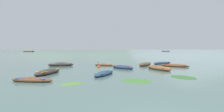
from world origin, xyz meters
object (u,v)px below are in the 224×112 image
object	(u,v)px
rowboat_6	(104,73)
ferry_1	(166,51)
rowboat_1	(48,72)
rowboat_9	(104,65)
rowboat_7	(123,67)
ferry_0	(29,51)
rowboat_3	(32,80)
rowboat_2	(61,65)
mooring_buoy	(99,67)
rowboat_8	(145,64)
rowboat_5	(174,66)
rowboat_4	(162,63)
rowboat_0	(159,68)

from	to	relation	value
rowboat_6	ferry_1	xyz separation A→B (m)	(76.67, 165.28, 0.28)
rowboat_6	ferry_1	size ratio (longest dim) A/B	0.49
rowboat_1	rowboat_9	world-z (taller)	rowboat_1
rowboat_7	ferry_0	size ratio (longest dim) A/B	0.31
rowboat_6	rowboat_3	bearing A→B (deg)	-153.41
rowboat_1	rowboat_2	size ratio (longest dim) A/B	1.15
rowboat_6	rowboat_1	bearing A→B (deg)	167.37
rowboat_1	rowboat_3	xyz separation A→B (m)	(-0.03, -4.45, -0.05)
mooring_buoy	rowboat_8	bearing A→B (deg)	15.35
rowboat_5	rowboat_6	size ratio (longest dim) A/B	1.00
ferry_1	rowboat_5	bearing A→B (deg)	-112.52
rowboat_1	rowboat_4	world-z (taller)	rowboat_1
rowboat_4	rowboat_1	bearing A→B (deg)	-147.80
rowboat_0	ferry_1	size ratio (longest dim) A/B	0.54
rowboat_2	rowboat_9	world-z (taller)	rowboat_2
rowboat_2	rowboat_7	xyz separation A→B (m)	(9.33, -4.49, -0.04)
rowboat_6	rowboat_7	bearing A→B (deg)	63.13
rowboat_4	rowboat_0	bearing A→B (deg)	-114.71
rowboat_9	mooring_buoy	bearing A→B (deg)	-108.90
ferry_0	rowboat_7	bearing A→B (deg)	-64.95
rowboat_3	rowboat_5	xyz separation A→B (m)	(17.32, 10.38, 0.02)
ferry_1	rowboat_9	bearing A→B (deg)	-116.14
rowboat_8	rowboat_2	bearing A→B (deg)	177.06
rowboat_2	rowboat_9	bearing A→B (deg)	-1.66
rowboat_5	mooring_buoy	world-z (taller)	mooring_buoy
rowboat_2	rowboat_3	xyz separation A→B (m)	(0.37, -13.12, -0.08)
rowboat_7	ferry_0	world-z (taller)	ferry_0
rowboat_4	mooring_buoy	xyz separation A→B (m)	(-11.74, -5.06, -0.06)
rowboat_7	ferry_1	size ratio (longest dim) A/B	0.40
rowboat_3	rowboat_6	size ratio (longest dim) A/B	0.90
rowboat_3	rowboat_9	world-z (taller)	rowboat_3
rowboat_9	ferry_1	world-z (taller)	ferry_1
ferry_0	rowboat_8	bearing A→B (deg)	-63.11
ferry_1	mooring_buoy	xyz separation A→B (m)	(-77.17, -158.04, -0.35)
rowboat_3	rowboat_8	size ratio (longest dim) A/B	0.99
rowboat_1	rowboat_3	bearing A→B (deg)	-90.34
rowboat_1	rowboat_5	bearing A→B (deg)	18.93
rowboat_8	mooring_buoy	world-z (taller)	mooring_buoy
rowboat_1	rowboat_0	bearing A→B (deg)	10.67
rowboat_1	rowboat_8	distance (m)	15.49
rowboat_3	rowboat_5	bearing A→B (deg)	30.93
rowboat_3	rowboat_9	bearing A→B (deg)	63.15
mooring_buoy	rowboat_7	bearing A→B (deg)	-26.96
rowboat_3	rowboat_6	world-z (taller)	rowboat_6
rowboat_1	mooring_buoy	world-z (taller)	mooring_buoy
rowboat_4	rowboat_8	size ratio (longest dim) A/B	1.18
rowboat_9	rowboat_5	bearing A→B (deg)	-13.27
rowboat_3	rowboat_7	size ratio (longest dim) A/B	1.11
ferry_0	rowboat_1	bearing A→B (deg)	-68.20
rowboat_9	ferry_1	bearing A→B (deg)	63.86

